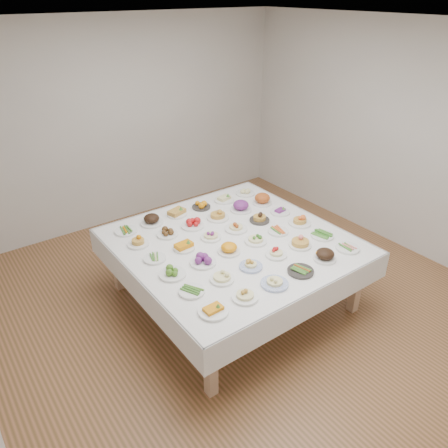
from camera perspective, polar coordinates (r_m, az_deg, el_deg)
room_envelope at (r=4.11m, az=1.39°, el=11.14°), size 5.02×5.02×2.81m
display_table at (r=4.56m, az=1.12°, el=-2.89°), size 2.23×2.23×0.75m
dish_0 at (r=3.58m, az=-1.42°, el=-10.99°), size 0.25×0.25×0.10m
dish_1 at (r=3.71m, az=2.78°, el=-8.99°), size 0.23×0.23×0.12m
dish_2 at (r=3.88m, az=6.64°, el=-7.28°), size 0.24×0.24×0.12m
dish_3 at (r=4.09m, az=9.98°, el=-5.96°), size 0.24×0.24×0.06m
dish_4 at (r=4.29m, az=13.07°, el=-3.82°), size 0.24×0.24×0.14m
dish_5 at (r=4.54m, az=15.84°, el=-2.97°), size 0.23×0.23×0.05m
dish_6 at (r=3.80m, az=-4.25°, el=-8.60°), size 0.24×0.22×0.06m
dish_7 at (r=3.91m, az=-0.26°, el=-6.73°), size 0.22×0.22×0.12m
dish_8 at (r=4.09m, az=3.52°, el=-5.20°), size 0.22×0.22×0.10m
dish_9 at (r=4.28m, az=6.86°, el=-3.61°), size 0.21×0.21×0.11m
dish_10 at (r=4.46m, az=9.96°, el=-2.08°), size 0.23×0.23×0.15m
dish_11 at (r=4.70m, az=12.72°, el=-1.33°), size 0.24×0.24×0.06m
dish_12 at (r=4.00m, az=-6.77°, el=-6.11°), size 0.24×0.24×0.11m
dish_13 at (r=4.14m, az=-2.77°, el=-4.53°), size 0.25×0.25×0.12m
dish_14 at (r=4.29m, az=0.66°, el=-2.99°), size 0.25×0.25×0.14m
dish_15 at (r=4.48m, az=4.17°, el=-1.81°), size 0.23×0.23×0.12m
dish_16 at (r=4.69m, az=7.09°, el=-0.87°), size 0.21×0.21×0.05m
dish_17 at (r=4.88m, az=9.91°, el=0.72°), size 0.24×0.24×0.15m
dish_18 at (r=4.26m, az=-9.05°, el=-4.41°), size 0.22×0.22×0.05m
dish_19 at (r=4.38m, az=-5.26°, el=-2.80°), size 0.21×0.21×0.10m
dish_20 at (r=4.54m, az=-1.72°, el=-1.43°), size 0.21×0.21×0.10m
dish_21 at (r=4.69m, az=1.58°, el=-0.06°), size 0.25×0.25×0.14m
dish_22 at (r=4.88m, az=4.68°, el=1.00°), size 0.22×0.22×0.13m
dish_23 at (r=5.10m, az=7.35°, el=1.75°), size 0.22×0.22×0.09m
dish_24 at (r=4.51m, az=-11.17°, el=-2.19°), size 0.22×0.22×0.11m
dish_25 at (r=4.64m, az=-7.41°, el=-1.02°), size 0.22×0.22×0.10m
dish_26 at (r=4.77m, az=-4.13°, el=0.22°), size 0.25×0.25×0.12m
dish_27 at (r=4.92m, az=-0.82°, el=1.46°), size 0.25×0.25×0.15m
dish_28 at (r=5.10m, az=2.22°, el=2.44°), size 0.25×0.25×0.14m
dish_29 at (r=5.28m, az=5.03°, el=3.36°), size 0.25×0.25×0.15m
dish_30 at (r=4.78m, az=-12.68°, el=-0.77°), size 0.24×0.24×0.06m
dish_31 at (r=4.88m, az=-9.44°, el=0.72°), size 0.26×0.26×0.14m
dish_32 at (r=5.03m, az=-6.19°, el=1.60°), size 0.22×0.22×0.11m
dish_33 at (r=5.18m, az=-2.99°, el=2.55°), size 0.21×0.21×0.10m
dish_34 at (r=5.34m, az=0.02°, el=3.48°), size 0.24×0.24×0.11m
dish_35 at (r=5.53m, az=2.79°, el=4.29°), size 0.23×0.23×0.10m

